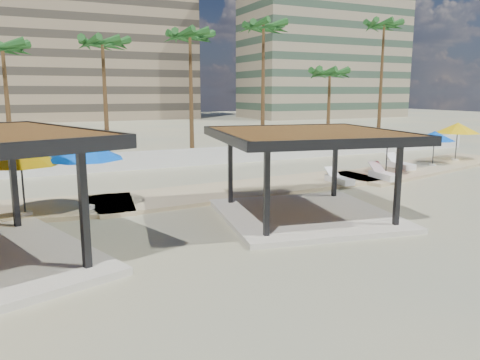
# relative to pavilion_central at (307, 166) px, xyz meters

# --- Properties ---
(ground) EXTENTS (200.00, 200.00, 0.00)m
(ground) POSITION_rel_pavilion_central_xyz_m (-1.79, -1.28, -2.10)
(ground) COLOR tan
(ground) RESTS_ON ground
(promenade) EXTENTS (44.45, 7.97, 0.24)m
(promenade) POSITION_rel_pavilion_central_xyz_m (0.21, 6.38, -2.04)
(promenade) COLOR #C6B284
(promenade) RESTS_ON ground
(boundary_wall) EXTENTS (56.00, 0.30, 1.20)m
(boundary_wall) POSITION_rel_pavilion_central_xyz_m (-1.79, 14.72, -1.50)
(boundary_wall) COLOR silver
(boundary_wall) RESTS_ON ground
(building_mid) EXTENTS (38.00, 16.00, 30.40)m
(building_mid) POSITION_rel_pavilion_central_xyz_m (2.21, 76.72, 12.17)
(building_mid) COLOR #847259
(building_mid) RESTS_ON ground
(building_east) EXTENTS (32.00, 15.00, 36.40)m
(building_east) POSITION_rel_pavilion_central_xyz_m (46.21, 64.72, 15.16)
(building_east) COLOR gray
(building_east) RESTS_ON ground
(pavilion_central) EXTENTS (8.04, 8.04, 3.52)m
(pavilion_central) POSITION_rel_pavilion_central_xyz_m (0.00, 0.00, 0.00)
(pavilion_central) COLOR beige
(pavilion_central) RESTS_ON ground
(umbrella_b) EXTENTS (3.33, 3.33, 2.79)m
(umbrella_b) POSITION_rel_pavilion_central_xyz_m (-10.29, 4.52, 0.48)
(umbrella_b) COLOR beige
(umbrella_b) RESTS_ON promenade
(umbrella_c) EXTENTS (3.38, 3.38, 2.68)m
(umbrella_c) POSITION_rel_pavilion_central_xyz_m (9.19, 5.46, 0.38)
(umbrella_c) COLOR beige
(umbrella_c) RESTS_ON promenade
(umbrella_d) EXTENTS (2.78, 2.78, 2.31)m
(umbrella_d) POSITION_rel_pavilion_central_xyz_m (14.46, 6.84, 0.06)
(umbrella_d) COLOR beige
(umbrella_d) RESTS_ON promenade
(umbrella_e) EXTENTS (3.99, 3.99, 2.71)m
(umbrella_e) POSITION_rel_pavilion_central_xyz_m (17.86, 7.92, 0.40)
(umbrella_e) COLOR beige
(umbrella_e) RESTS_ON promenade
(umbrella_f) EXTENTS (4.02, 4.02, 2.89)m
(umbrella_f) POSITION_rel_pavilion_central_xyz_m (-7.90, 4.52, 0.56)
(umbrella_f) COLOR beige
(umbrella_f) RESTS_ON promenade
(lounger_b) EXTENTS (0.98, 2.32, 0.85)m
(lounger_b) POSITION_rel_pavilion_central_xyz_m (8.25, 4.58, -1.72)
(lounger_b) COLOR white
(lounger_b) RESTS_ON promenade
(lounger_c) EXTENTS (0.70, 2.01, 0.76)m
(lounger_c) POSITION_rel_pavilion_central_xyz_m (5.18, 4.66, -1.74)
(lounger_c) COLOR white
(lounger_c) RESTS_ON promenade
(lounger_d) EXTENTS (1.03, 2.38, 0.87)m
(lounger_d) POSITION_rel_pavilion_central_xyz_m (11.83, 7.07, -1.71)
(lounger_d) COLOR white
(lounger_d) RESTS_ON promenade
(palm_c) EXTENTS (3.00, 3.00, 8.49)m
(palm_c) POSITION_rel_pavilion_central_xyz_m (-10.79, 16.82, 5.27)
(palm_c) COLOR brown
(palm_c) RESTS_ON ground
(palm_d) EXTENTS (3.00, 3.00, 9.06)m
(palm_d) POSITION_rel_pavilion_central_xyz_m (-4.79, 17.62, 5.81)
(palm_d) COLOR brown
(palm_d) RESTS_ON ground
(palm_e) EXTENTS (3.00, 3.00, 9.74)m
(palm_e) POSITION_rel_pavilion_central_xyz_m (1.21, 17.12, 6.45)
(palm_e) COLOR brown
(palm_e) RESTS_ON ground
(palm_f) EXTENTS (3.00, 3.00, 10.73)m
(palm_f) POSITION_rel_pavilion_central_xyz_m (7.21, 17.32, 7.37)
(palm_f) COLOR brown
(palm_f) RESTS_ON ground
(palm_g) EXTENTS (3.00, 3.00, 7.38)m
(palm_g) POSITION_rel_pavilion_central_xyz_m (13.21, 16.92, 4.22)
(palm_g) COLOR brown
(palm_g) RESTS_ON ground
(palm_h) EXTENTS (3.00, 3.00, 11.58)m
(palm_h) POSITION_rel_pavilion_central_xyz_m (19.21, 17.52, 8.15)
(palm_h) COLOR brown
(palm_h) RESTS_ON ground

